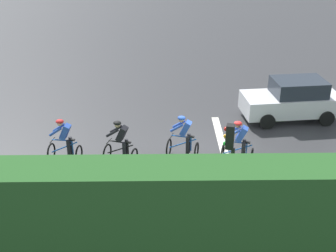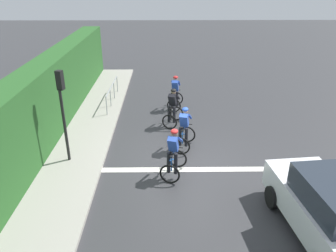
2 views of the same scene
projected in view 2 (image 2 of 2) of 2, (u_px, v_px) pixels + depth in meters
The scene contains 12 objects.
ground_plane at pixel (184, 159), 12.05m from camera, with size 80.00×80.00×0.00m, color #333335.
sidewalk_kerb at pixel (79, 134), 13.79m from camera, with size 2.80×20.16×0.12m, color #9E998E.
stone_wall_low at pixel (57, 129), 13.67m from camera, with size 0.44×20.16×0.65m, color gray.
hedge_wall at pixel (45, 102), 13.17m from camera, with size 1.10×20.16×3.03m, color #265623.
road_marking_stop_line at pixel (185, 169), 11.42m from camera, with size 7.00×0.30×0.01m, color silver.
cyclist_lead at pixel (175, 93), 16.27m from camera, with size 0.84×1.18×1.66m.
cyclist_second at pixel (173, 108), 14.48m from camera, with size 0.99×1.24×1.66m.
cyclist_mid at pixel (184, 130), 12.49m from camera, with size 0.95×1.23×1.66m.
cyclist_fourth at pixel (173, 155), 10.77m from camera, with size 0.95×1.23×1.66m.
car_white at pixel (330, 209), 8.15m from camera, with size 2.20×4.25×1.76m.
traffic_light_near_crossing at pixel (63, 104), 10.99m from camera, with size 0.24×0.31×3.34m.
pedestrian_railing_kerbside at pixel (112, 90), 16.83m from camera, with size 0.11×3.42×1.03m.
Camera 2 is at (-0.69, -10.43, 6.14)m, focal length 35.40 mm.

